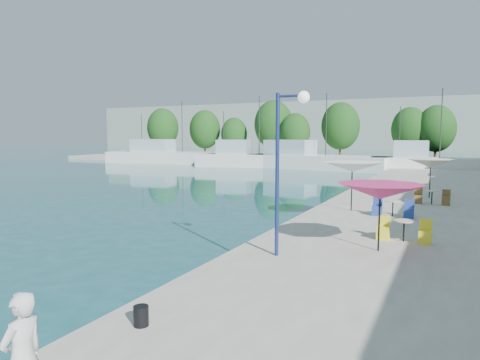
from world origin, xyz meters
The scene contains 23 objects.
quay_far centered at (-8.00, 67.00, 0.30)m, with size 90.00×16.00×0.60m, color gray.
hill_west centered at (-30.00, 160.00, 8.00)m, with size 180.00×40.00×16.00m, color gray.
trawler_01 centered at (-28.43, 56.91, 1.07)m, with size 21.31×8.24×10.20m.
trawler_02 centered at (-13.49, 54.81, 1.07)m, with size 15.20×6.63×10.20m.
trawler_03 centered at (-4.81, 55.46, 1.07)m, with size 20.81×7.71×10.20m.
trawler_04 centered at (9.53, 55.11, 1.07)m, with size 12.98×4.79×10.20m.
tree_01 centered at (-39.74, 71.03, 5.94)m, with size 6.25×6.25×9.25m.
tree_02 centered at (-29.65, 70.54, 5.56)m, with size 5.80×5.80×8.59m.
tree_03 centered at (-23.44, 70.52, 4.68)m, with size 4.77×4.77×7.07m.
tree_04 centered at (-15.61, 70.26, 6.31)m, with size 6.68×6.68×9.89m.
tree_05 centered at (-11.13, 68.64, 4.94)m, with size 5.08×5.08×7.52m.
tree_06 centered at (-4.30, 71.71, 5.95)m, with size 6.27×6.27×9.28m.
tree_07 centered at (6.38, 71.91, 5.33)m, with size 5.53×5.53×8.19m.
tree_08 centered at (10.11, 71.73, 5.43)m, with size 5.65×5.65×8.37m.
umbrella_pink centered at (10.32, 14.86, 2.55)m, with size 2.80×2.80×2.20m.
umbrella_white centered at (7.96, 22.03, 2.79)m, with size 2.99×2.99×2.44m.
umbrella_cream centered at (11.23, 28.76, 2.68)m, with size 2.67×2.67×2.33m.
cafe_table_01 centered at (10.93, 16.54, 0.89)m, with size 1.82×0.70×0.76m.
cafe_table_02 centered at (10.00, 21.27, 0.89)m, with size 1.82×0.70×0.76m.
cafe_table_03 centered at (11.47, 26.03, 0.89)m, with size 1.82×0.70×0.76m.
street_lamp centered at (7.87, 12.90, 4.09)m, with size 1.04×0.36×5.03m.
bollard centered at (7.00, 7.06, 0.80)m, with size 0.30×0.30×0.40m, color black.
person centered at (7.48, 4.15, 1.47)m, with size 0.63×0.42×1.74m, color silver.
Camera 1 is at (12.32, 0.70, 4.31)m, focal length 32.00 mm.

